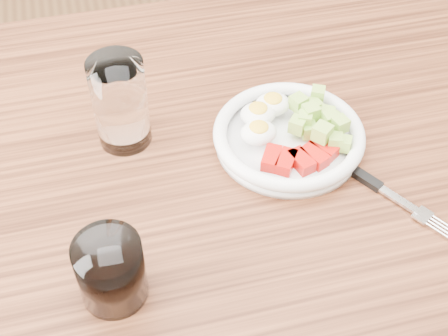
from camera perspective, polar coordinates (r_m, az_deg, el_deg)
The scene contains 5 objects.
dining_table at distance 0.88m, azimuth 0.80°, elevation -6.17°, with size 1.50×0.90×0.77m.
bowl at distance 0.84m, azimuth 5.91°, elevation 3.14°, with size 0.20×0.20×0.05m.
fork at distance 0.82m, azimuth 12.91°, elevation -1.01°, with size 0.12×0.18×0.01m.
water_glass at distance 0.83m, azimuth -9.47°, elevation 5.92°, with size 0.07×0.07×0.13m, color white.
coffee_glass at distance 0.68m, azimuth -10.29°, elevation -9.25°, with size 0.07×0.07×0.08m.
Camera 1 is at (-0.14, -0.50, 1.37)m, focal length 50.00 mm.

